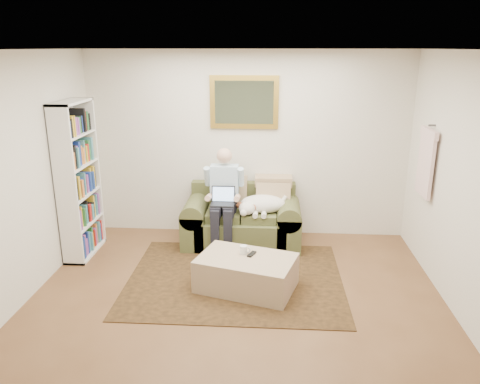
# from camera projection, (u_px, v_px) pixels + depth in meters

# --- Properties ---
(room_shell) EXTENTS (4.51, 5.00, 2.61)m
(room_shell) POSITION_uv_depth(u_px,v_px,m) (234.00, 190.00, 4.53)
(room_shell) COLOR brown
(room_shell) RESTS_ON ground
(rug) EXTENTS (2.51, 2.01, 0.01)m
(rug) POSITION_uv_depth(u_px,v_px,m) (235.00, 278.00, 5.53)
(rug) COLOR black
(rug) RESTS_ON room_shell
(sofa) EXTENTS (1.59, 0.81, 0.96)m
(sofa) POSITION_uv_depth(u_px,v_px,m) (242.00, 224.00, 6.46)
(sofa) COLOR #3D4725
(sofa) RESTS_ON room_shell
(seated_man) EXTENTS (0.53, 0.75, 1.34)m
(seated_man) POSITION_uv_depth(u_px,v_px,m) (223.00, 200.00, 6.22)
(seated_man) COLOR #8CBBD8
(seated_man) RESTS_ON sofa
(laptop) EXTENTS (0.31, 0.24, 0.22)m
(laptop) POSITION_uv_depth(u_px,v_px,m) (223.00, 199.00, 6.15)
(laptop) COLOR black
(laptop) RESTS_ON seated_man
(sleeping_dog) EXTENTS (0.66, 0.41, 0.24)m
(sleeping_dog) POSITION_uv_depth(u_px,v_px,m) (263.00, 204.00, 6.27)
(sleeping_dog) COLOR white
(sleeping_dog) RESTS_ON sofa
(ottoman) EXTENTS (1.20, 0.94, 0.38)m
(ottoman) POSITION_uv_depth(u_px,v_px,m) (246.00, 273.00, 5.25)
(ottoman) COLOR tan
(ottoman) RESTS_ON room_shell
(coffee_mug) EXTENTS (0.08, 0.08, 0.10)m
(coffee_mug) POSITION_uv_depth(u_px,v_px,m) (243.00, 250.00, 5.28)
(coffee_mug) COLOR white
(coffee_mug) RESTS_ON ottoman
(tv_remote) EXTENTS (0.10, 0.16, 0.02)m
(tv_remote) POSITION_uv_depth(u_px,v_px,m) (252.00, 254.00, 5.26)
(tv_remote) COLOR black
(tv_remote) RESTS_ON ottoman
(bookshelf) EXTENTS (0.28, 0.80, 2.00)m
(bookshelf) POSITION_uv_depth(u_px,v_px,m) (78.00, 180.00, 5.95)
(bookshelf) COLOR white
(bookshelf) RESTS_ON room_shell
(wall_mirror) EXTENTS (0.94, 0.04, 0.72)m
(wall_mirror) POSITION_uv_depth(u_px,v_px,m) (244.00, 102.00, 6.37)
(wall_mirror) COLOR gold
(wall_mirror) RESTS_ON room_shell
(hanging_shirt) EXTENTS (0.06, 0.52, 0.90)m
(hanging_shirt) POSITION_uv_depth(u_px,v_px,m) (426.00, 159.00, 5.55)
(hanging_shirt) COLOR #F3C9CC
(hanging_shirt) RESTS_ON room_shell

